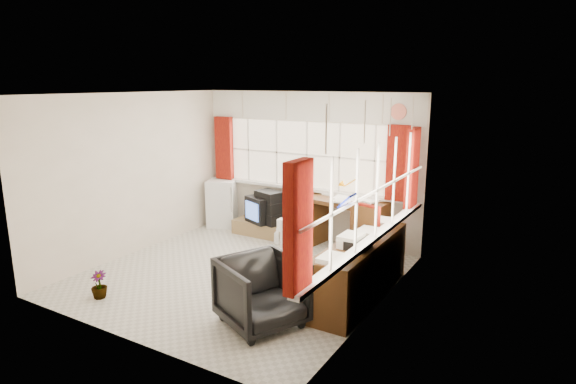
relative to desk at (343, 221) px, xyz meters
name	(u,v)px	position (x,y,z in m)	size (l,w,h in m)	color
ground	(239,275)	(-0.77, -1.80, -0.46)	(4.00, 4.00, 0.00)	beige
room_walls	(237,170)	(-0.77, -1.80, 1.04)	(4.00, 4.00, 4.00)	beige
window_back	(306,185)	(-0.77, 0.14, 0.49)	(3.70, 0.12, 3.60)	beige
window_right	(373,232)	(1.18, -1.80, 0.49)	(0.12, 3.70, 3.60)	beige
curtains	(330,169)	(0.16, -0.88, 1.00)	(3.83, 3.83, 1.15)	#9B2508
overhead_cabinets	(336,112)	(0.21, -0.82, 1.79)	(3.98, 3.98, 0.48)	silver
desk	(343,221)	(0.00, 0.00, 0.00)	(1.51, 0.91, 0.86)	#542B13
desk_lamp	(357,185)	(0.26, -0.09, 0.63)	(0.13, 0.11, 0.38)	#F49F0A
task_chair	(360,242)	(0.76, -1.16, 0.11)	(0.53, 0.55, 1.07)	black
office_chair	(262,292)	(0.29, -2.81, -0.07)	(0.83, 0.85, 0.77)	black
radiator	(293,242)	(-0.50, -0.78, -0.22)	(0.39, 0.17, 0.58)	white
credenza	(361,268)	(0.96, -1.60, -0.07)	(0.50, 2.00, 0.85)	#542B13
file_tray	(358,244)	(1.03, -1.88, 0.35)	(0.25, 0.32, 0.11)	black
tv_bench	(272,229)	(-1.32, -0.08, -0.33)	(1.40, 0.50, 0.25)	#927149
crt_tv	(263,209)	(-1.48, -0.12, 0.02)	(0.64, 0.61, 0.46)	black
hifi_stack	(269,208)	(-1.35, -0.13, 0.06)	(0.62, 0.49, 0.56)	black
mini_fridge	(223,203)	(-2.46, 0.00, -0.02)	(0.67, 0.67, 0.87)	white
spray_bottle_a	(277,236)	(-1.02, -0.40, -0.32)	(0.10, 0.10, 0.27)	white
spray_bottle_b	(272,252)	(-0.73, -0.99, -0.37)	(0.08, 0.08, 0.18)	#8BCFBF
flower_vase	(99,285)	(-1.85, -3.28, -0.28)	(0.20, 0.20, 0.35)	black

